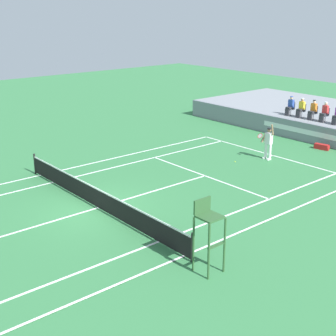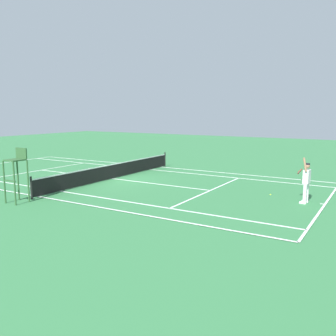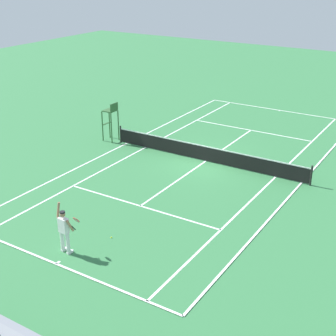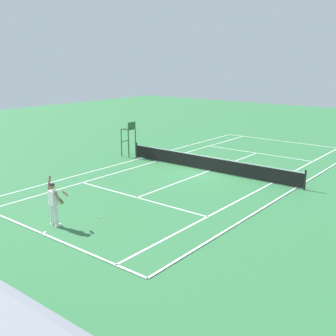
# 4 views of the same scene
# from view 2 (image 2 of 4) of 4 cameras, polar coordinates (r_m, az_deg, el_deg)

# --- Properties ---
(ground_plane) EXTENTS (80.00, 80.00, 0.00)m
(ground_plane) POSITION_cam_2_polar(r_m,az_deg,el_deg) (22.33, -8.48, -1.72)
(ground_plane) COLOR #337542
(court) EXTENTS (11.08, 23.88, 0.03)m
(court) POSITION_cam_2_polar(r_m,az_deg,el_deg) (22.33, -8.48, -1.70)
(court) COLOR #337542
(court) RESTS_ON ground
(net) EXTENTS (11.98, 0.10, 1.07)m
(net) POSITION_cam_2_polar(r_m,az_deg,el_deg) (22.24, -8.51, -0.40)
(net) COLOR black
(net) RESTS_ON ground
(tennis_player) EXTENTS (0.79, 0.62, 2.08)m
(tennis_player) POSITION_cam_2_polar(r_m,az_deg,el_deg) (17.21, 20.74, -1.98)
(tennis_player) COLOR white
(tennis_player) RESTS_ON ground
(tennis_ball) EXTENTS (0.07, 0.07, 0.07)m
(tennis_ball) POSITION_cam_2_polar(r_m,az_deg,el_deg) (18.55, 15.68, -4.01)
(tennis_ball) COLOR #D1E533
(tennis_ball) RESTS_ON ground
(umpire_chair) EXTENTS (0.77, 0.77, 2.44)m
(umpire_chair) POSITION_cam_2_polar(r_m,az_deg,el_deg) (17.55, -22.52, -0.02)
(umpire_chair) COLOR #2D562D
(umpire_chair) RESTS_ON ground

